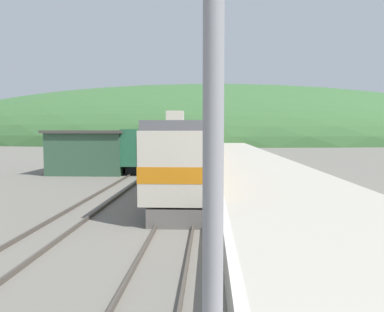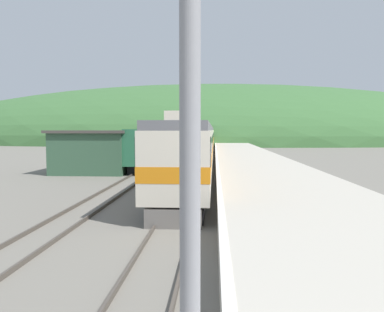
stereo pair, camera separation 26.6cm
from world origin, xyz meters
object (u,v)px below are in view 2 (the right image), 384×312
carriage_fourth (208,137)px  carriage_fifth (209,135)px  carriage_third (205,139)px  carriage_second (201,142)px  express_train_lead_car (190,153)px  siding_train (168,144)px

carriage_fourth → carriage_fifth: size_ratio=1.00×
carriage_fourth → carriage_third: bearing=-90.0°
carriage_second → carriage_fifth: 62.22m
carriage_fifth → carriage_second: bearing=-90.0°
carriage_fourth → express_train_lead_car: bearing=-90.0°
carriage_second → carriage_fifth: size_ratio=1.00×
carriage_second → siding_train: (-4.54, 3.54, -0.28)m
express_train_lead_car → siding_train: size_ratio=0.55×
carriage_third → carriage_fifth: (0.00, 41.48, 0.00)m
carriage_fourth → carriage_second: bearing=-90.0°
carriage_second → siding_train: 5.77m
carriage_fourth → carriage_fifth: same height
carriage_third → siding_train: size_ratio=0.51×
carriage_third → carriage_fifth: 41.48m
express_train_lead_car → carriage_fifth: bearing=90.0°
carriage_second → siding_train: carriage_second is taller
carriage_fifth → siding_train: bearing=-94.4°
carriage_fifth → siding_train: (-4.54, -58.68, -0.28)m
carriage_fifth → carriage_third: bearing=-90.0°
carriage_third → carriage_fourth: same height
carriage_second → carriage_third: bearing=90.0°
carriage_second → siding_train: size_ratio=0.51×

